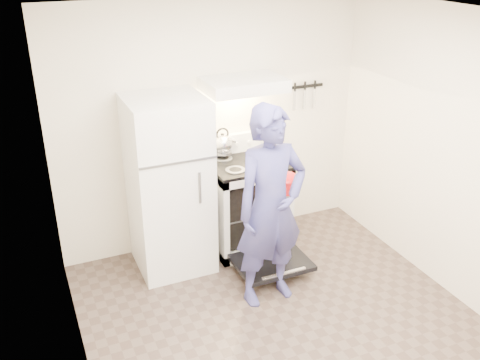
{
  "coord_description": "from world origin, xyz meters",
  "views": [
    {
      "loc": [
        -1.79,
        -2.97,
        2.99
      ],
      "look_at": [
        -0.05,
        1.0,
        1.0
      ],
      "focal_mm": 40.0,
      "sensor_mm": 36.0,
      "label": 1
    }
  ],
  "objects_px": {
    "dutch_oven": "(284,184)",
    "tea_kettle": "(222,142)",
    "refrigerator": "(169,186)",
    "person": "(271,208)",
    "stove_body": "(246,205)"
  },
  "relations": [
    {
      "from": "person",
      "to": "refrigerator",
      "type": "bearing_deg",
      "value": 121.12
    },
    {
      "from": "refrigerator",
      "to": "dutch_oven",
      "type": "bearing_deg",
      "value": -28.48
    },
    {
      "from": "tea_kettle",
      "to": "person",
      "type": "bearing_deg",
      "value": -90.65
    },
    {
      "from": "refrigerator",
      "to": "stove_body",
      "type": "bearing_deg",
      "value": 1.77
    },
    {
      "from": "stove_body",
      "to": "tea_kettle",
      "type": "distance_m",
      "value": 0.7
    },
    {
      "from": "refrigerator",
      "to": "tea_kettle",
      "type": "relative_size",
      "value": 5.6
    },
    {
      "from": "stove_body",
      "to": "dutch_oven",
      "type": "distance_m",
      "value": 0.71
    },
    {
      "from": "person",
      "to": "dutch_oven",
      "type": "distance_m",
      "value": 0.48
    },
    {
      "from": "tea_kettle",
      "to": "dutch_oven",
      "type": "bearing_deg",
      "value": -68.34
    },
    {
      "from": "dutch_oven",
      "to": "tea_kettle",
      "type": "bearing_deg",
      "value": 111.66
    },
    {
      "from": "refrigerator",
      "to": "dutch_oven",
      "type": "height_order",
      "value": "refrigerator"
    },
    {
      "from": "tea_kettle",
      "to": "person",
      "type": "relative_size",
      "value": 0.17
    },
    {
      "from": "refrigerator",
      "to": "dutch_oven",
      "type": "xyz_separation_m",
      "value": [
        0.94,
        -0.51,
        0.06
      ]
    },
    {
      "from": "dutch_oven",
      "to": "person",
      "type": "bearing_deg",
      "value": -131.16
    },
    {
      "from": "stove_body",
      "to": "tea_kettle",
      "type": "height_order",
      "value": "tea_kettle"
    }
  ]
}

